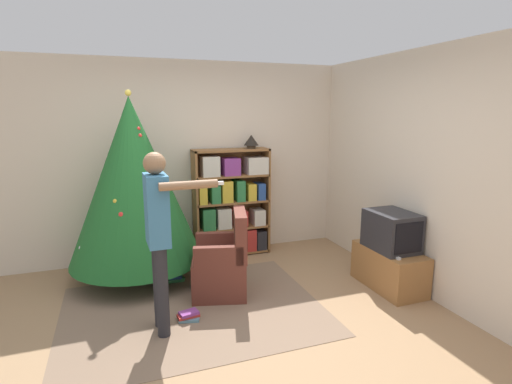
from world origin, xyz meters
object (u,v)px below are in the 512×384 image
at_px(bookshelf, 232,205).
at_px(standing_person, 159,229).
at_px(christmas_tree, 133,181).
at_px(armchair, 223,265).
at_px(television, 392,231).
at_px(table_lamp, 251,141).

bearing_deg(bookshelf, standing_person, -124.01).
distance_m(christmas_tree, armchair, 1.41).
distance_m(television, standing_person, 2.52).
bearing_deg(armchair, christmas_tree, -118.12).
xyz_separation_m(television, standing_person, (-2.50, -0.06, 0.30)).
bearing_deg(table_lamp, standing_person, -129.95).
height_order(armchair, standing_person, standing_person).
relative_size(bookshelf, standing_person, 0.90).
relative_size(bookshelf, table_lamp, 7.30).
height_order(christmas_tree, armchair, christmas_tree).
bearing_deg(bookshelf, table_lamp, 1.53).
relative_size(christmas_tree, standing_person, 1.35).
bearing_deg(standing_person, armchair, 125.81).
distance_m(armchair, standing_person, 1.09).
xyz_separation_m(bookshelf, christmas_tree, (-1.28, -0.40, 0.47)).
distance_m(television, armchair, 1.88).
relative_size(standing_person, table_lamp, 8.09).
height_order(television, standing_person, standing_person).
xyz_separation_m(christmas_tree, table_lamp, (1.57, 0.40, 0.40)).
bearing_deg(standing_person, bookshelf, 144.46).
bearing_deg(armchair, standing_person, -37.96).
bearing_deg(christmas_tree, television, -25.37).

